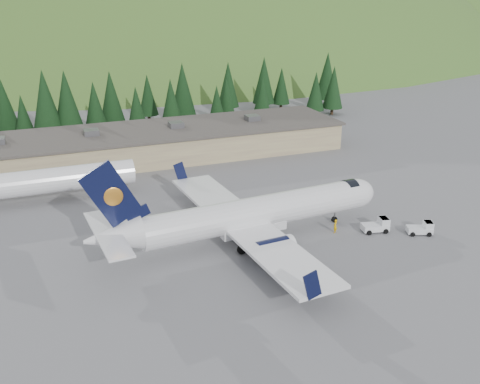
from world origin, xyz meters
name	(u,v)px	position (x,y,z in m)	size (l,w,h in m)	color
ground	(258,238)	(0.00, 0.00, 0.00)	(600.00, 600.00, 0.00)	slate
airliner	(250,215)	(-1.11, -0.08, 3.35)	(37.94, 35.61, 12.59)	white
second_airliner	(35,182)	(-24.92, 22.00, 3.32)	(27.50, 11.00, 10.05)	white
baggage_tug_a	(377,225)	(14.97, -3.56, 0.80)	(3.60, 2.53, 1.78)	silver
baggage_tug_b	(422,228)	(19.73, -6.23, 0.74)	(3.44, 2.72, 1.65)	silver
terminal_building	(150,143)	(-5.01, 38.00, 2.62)	(71.00, 17.00, 6.10)	#8F7A5E
ramp_worker	(335,226)	(9.75, -1.99, 0.89)	(0.65, 0.43, 1.79)	#E8A800
tree_line	(102,98)	(-10.12, 60.09, 7.21)	(113.83, 19.22, 14.27)	black
hills	(197,204)	(53.34, 207.38, -82.80)	(614.00, 330.00, 300.00)	#416220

